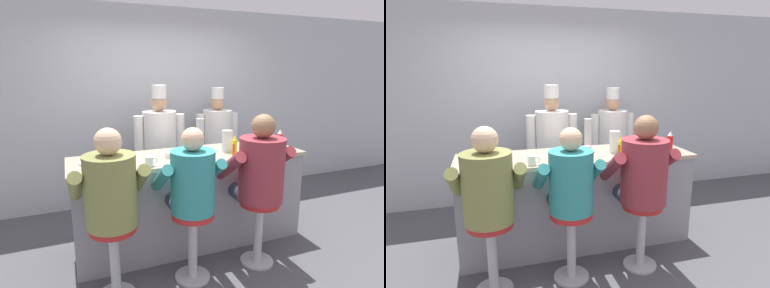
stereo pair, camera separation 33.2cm
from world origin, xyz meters
TOP-DOWN VIEW (x-y plane):
  - ground_plane at (0.00, 0.00)m, footprint 20.00×20.00m
  - wall_back at (0.00, 1.73)m, footprint 10.00×0.06m
  - diner_counter at (0.00, 0.36)m, footprint 2.46×0.71m
  - ketchup_bottle_red at (1.00, 0.18)m, footprint 0.06×0.06m
  - mustard_bottle_yellow at (0.44, 0.19)m, footprint 0.06×0.06m
  - hot_sauce_bottle_orange at (0.37, 0.08)m, footprint 0.03×0.03m
  - water_pitcher_clear at (0.42, 0.33)m, footprint 0.13×0.12m
  - breakfast_plate at (-0.98, 0.39)m, footprint 0.27×0.27m
  - cereal_bowl at (-0.20, 0.32)m, footprint 0.15×0.15m
  - coffee_mug_white at (-0.50, 0.09)m, footprint 0.12×0.08m
  - cup_stack_steel at (0.18, 0.50)m, footprint 0.09×0.09m
  - napkin_dispenser_chrome at (0.04, 0.18)m, footprint 0.12×0.07m
  - diner_seated_olive at (-0.90, -0.24)m, footprint 0.62×0.61m
  - diner_seated_teal at (-0.22, -0.25)m, footprint 0.58×0.58m
  - diner_seated_maroon at (0.47, -0.24)m, footprint 0.64×0.64m
  - cook_in_whites_near at (-0.10, 1.16)m, footprint 0.66×0.42m
  - cook_in_whites_far at (0.80, 1.34)m, footprint 0.64×0.41m

SIDE VIEW (x-z plane):
  - ground_plane at x=0.00m, z-range 0.00..0.00m
  - diner_counter at x=0.00m, z-range 0.00..0.99m
  - diner_seated_teal at x=-0.22m, z-range 0.17..1.57m
  - diner_seated_olive at x=-0.90m, z-range 0.17..1.61m
  - cook_in_whites_far at x=0.80m, z-range 0.08..1.71m
  - diner_seated_maroon at x=0.47m, z-range 0.17..1.64m
  - cook_in_whites_near at x=-0.10m, z-range 0.08..1.77m
  - breakfast_plate at x=-0.98m, z-range 0.98..1.03m
  - cereal_bowl at x=-0.20m, z-range 0.99..1.05m
  - coffee_mug_white at x=-0.50m, z-range 0.99..1.08m
  - napkin_dispenser_chrome at x=0.04m, z-range 0.99..1.12m
  - hot_sauce_bottle_orange at x=0.37m, z-range 0.99..1.13m
  - mustard_bottle_yellow at x=0.44m, z-range 0.98..1.18m
  - ketchup_bottle_red at x=1.00m, z-range 0.98..1.22m
  - water_pitcher_clear at x=0.42m, z-range 0.99..1.23m
  - cup_stack_steel at x=0.18m, z-range 0.99..1.34m
  - wall_back at x=0.00m, z-range 0.00..2.70m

